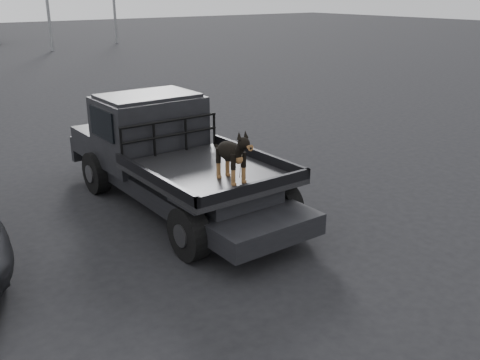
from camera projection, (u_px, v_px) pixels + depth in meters
ground at (202, 245)px, 7.79m from camera, size 120.00×120.00×0.00m
flatbed_ute at (178, 182)px, 8.99m from camera, size 2.00×5.40×0.92m
ute_cab at (149, 119)px, 9.41m from camera, size 1.72×1.30×0.88m
headache_rack at (170, 137)px, 8.89m from camera, size 1.80×0.08×0.55m
dog at (231, 156)px, 7.56m from camera, size 0.32×0.60×0.74m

